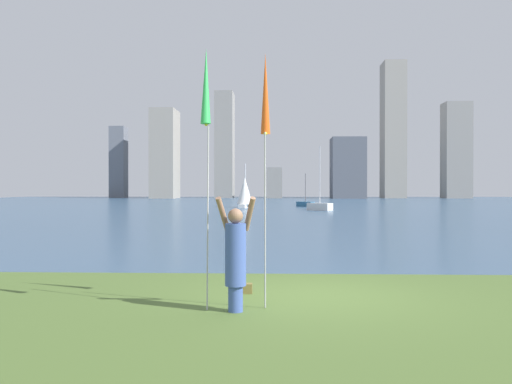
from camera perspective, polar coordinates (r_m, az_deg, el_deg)
ground at (r=61.04m, az=2.80°, el=-1.53°), size 120.00×138.00×0.12m
person at (r=8.77m, az=-2.14°, el=-6.58°), size 0.67×0.50×1.83m
kite_flag_left at (r=8.85m, az=-5.23°, el=10.24°), size 0.16×0.45×4.20m
kite_flag_right at (r=9.22m, az=0.99°, el=9.58°), size 0.16×0.50×4.21m
bag at (r=10.40m, az=-1.05°, el=-10.00°), size 0.23×0.19×0.18m
sailboat_0 at (r=55.74m, az=-1.17°, el=-0.03°), size 1.85×3.24×4.51m
sailboat_2 at (r=59.59m, az=5.17°, el=-1.24°), size 1.99×1.88×3.59m
sailboat_4 at (r=49.54m, az=6.66°, el=-1.47°), size 2.33×2.14×5.74m
skyline_tower_0 at (r=119.63m, az=-14.12°, el=3.02°), size 3.16×3.62×15.04m
skyline_tower_1 at (r=112.21m, az=-9.47°, el=3.91°), size 4.82×7.97×17.81m
skyline_tower_2 at (r=115.98m, az=-3.28°, el=4.87°), size 3.78×6.58×22.12m
skyline_tower_3 at (r=111.54m, az=1.93°, el=0.95°), size 3.11×4.90×6.17m
skyline_tower_4 at (r=110.24m, az=9.53°, el=2.47°), size 6.58×6.62×12.00m
skyline_tower_5 at (r=116.09m, az=14.09°, el=6.25°), size 4.41×5.78×27.74m
skyline_tower_6 at (r=116.91m, az=20.13°, el=4.08°), size 5.14×4.59×19.14m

